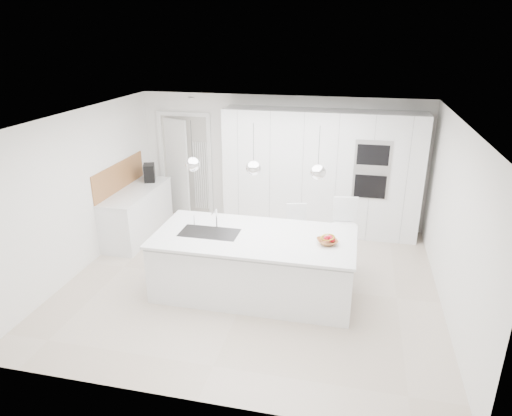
% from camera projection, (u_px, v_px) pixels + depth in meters
% --- Properties ---
extents(floor, '(5.50, 5.50, 0.00)m').
position_uv_depth(floor, '(252.00, 281.00, 7.01)').
color(floor, beige).
rests_on(floor, ground).
extents(wall_back, '(5.50, 0.00, 5.50)m').
position_uv_depth(wall_back, '(281.00, 161.00, 8.84)').
color(wall_back, white).
rests_on(wall_back, ground).
extents(wall_left, '(0.00, 5.00, 5.00)m').
position_uv_depth(wall_left, '(80.00, 192.00, 7.12)').
color(wall_left, white).
rests_on(wall_left, ground).
extents(ceiling, '(5.50, 5.50, 0.00)m').
position_uv_depth(ceiling, '(251.00, 119.00, 6.11)').
color(ceiling, white).
rests_on(ceiling, wall_back).
extents(tall_cabinets, '(3.60, 0.60, 2.30)m').
position_uv_depth(tall_cabinets, '(320.00, 173.00, 8.44)').
color(tall_cabinets, white).
rests_on(tall_cabinets, floor).
extents(oven_stack, '(0.62, 0.04, 1.05)m').
position_uv_depth(oven_stack, '(372.00, 170.00, 7.90)').
color(oven_stack, '#A5A5A8').
rests_on(oven_stack, tall_cabinets).
extents(doorway_frame, '(1.11, 0.08, 2.13)m').
position_uv_depth(doorway_frame, '(186.00, 167.00, 9.29)').
color(doorway_frame, white).
rests_on(doorway_frame, floor).
extents(hallway_door, '(0.76, 0.38, 2.00)m').
position_uv_depth(hallway_door, '(174.00, 167.00, 9.30)').
color(hallway_door, white).
rests_on(hallway_door, floor).
extents(radiator, '(0.32, 0.04, 1.40)m').
position_uv_depth(radiator, '(201.00, 176.00, 9.28)').
color(radiator, white).
rests_on(radiator, floor).
extents(left_base_cabinets, '(0.60, 1.80, 0.86)m').
position_uv_depth(left_base_cabinets, '(138.00, 214.00, 8.45)').
color(left_base_cabinets, white).
rests_on(left_base_cabinets, floor).
extents(left_worktop, '(0.62, 1.82, 0.04)m').
position_uv_depth(left_worktop, '(135.00, 191.00, 8.29)').
color(left_worktop, white).
rests_on(left_worktop, left_base_cabinets).
extents(oak_backsplash, '(0.02, 1.80, 0.50)m').
position_uv_depth(oak_backsplash, '(119.00, 176.00, 8.25)').
color(oak_backsplash, '#AE6F3A').
rests_on(oak_backsplash, wall_left).
extents(island_base, '(2.80, 1.20, 0.86)m').
position_uv_depth(island_base, '(254.00, 267.00, 6.56)').
color(island_base, white).
rests_on(island_base, floor).
extents(island_worktop, '(2.84, 1.40, 0.04)m').
position_uv_depth(island_worktop, '(254.00, 237.00, 6.45)').
color(island_worktop, white).
rests_on(island_worktop, island_base).
extents(island_sink, '(0.84, 0.44, 0.18)m').
position_uv_depth(island_sink, '(210.00, 238.00, 6.55)').
color(island_sink, '#3F3F42').
rests_on(island_sink, island_worktop).
extents(island_tap, '(0.02, 0.02, 0.30)m').
position_uv_depth(island_tap, '(217.00, 218.00, 6.64)').
color(island_tap, white).
rests_on(island_tap, island_worktop).
extents(pendant_left, '(0.20, 0.20, 0.20)m').
position_uv_depth(pendant_left, '(193.00, 164.00, 6.21)').
color(pendant_left, white).
rests_on(pendant_left, ceiling).
extents(pendant_mid, '(0.20, 0.20, 0.20)m').
position_uv_depth(pendant_mid, '(253.00, 168.00, 6.03)').
color(pendant_mid, white).
rests_on(pendant_mid, ceiling).
extents(pendant_right, '(0.20, 0.20, 0.20)m').
position_uv_depth(pendant_right, '(318.00, 172.00, 5.86)').
color(pendant_right, white).
rests_on(pendant_right, ceiling).
extents(fruit_bowl, '(0.36, 0.36, 0.07)m').
position_uv_depth(fruit_bowl, '(327.00, 242.00, 6.17)').
color(fruit_bowl, '#AE6F3A').
rests_on(fruit_bowl, island_worktop).
extents(espresso_machine, '(0.30, 0.36, 0.33)m').
position_uv_depth(espresso_machine, '(149.00, 173.00, 8.74)').
color(espresso_machine, black).
rests_on(espresso_machine, left_worktop).
extents(bar_stool_left, '(0.45, 0.54, 1.02)m').
position_uv_depth(bar_stool_left, '(294.00, 237.00, 7.33)').
color(bar_stool_left, white).
rests_on(bar_stool_left, floor).
extents(bar_stool_right, '(0.47, 0.60, 1.19)m').
position_uv_depth(bar_stool_right, '(343.00, 237.00, 7.12)').
color(bar_stool_right, white).
rests_on(bar_stool_right, floor).
extents(apple_a, '(0.08, 0.08, 0.08)m').
position_uv_depth(apple_a, '(330.00, 238.00, 6.20)').
color(apple_a, red).
rests_on(apple_a, fruit_bowl).
extents(apple_b, '(0.08, 0.08, 0.08)m').
position_uv_depth(apple_b, '(332.00, 239.00, 6.15)').
color(apple_b, red).
rests_on(apple_b, fruit_bowl).
extents(apple_c, '(0.08, 0.08, 0.08)m').
position_uv_depth(apple_c, '(327.00, 239.00, 6.18)').
color(apple_c, red).
rests_on(apple_c, fruit_bowl).
extents(banana_bunch, '(0.23, 0.16, 0.20)m').
position_uv_depth(banana_bunch, '(328.00, 237.00, 6.11)').
color(banana_bunch, gold).
rests_on(banana_bunch, fruit_bowl).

